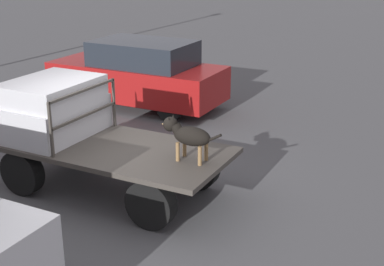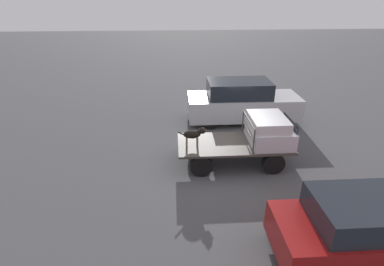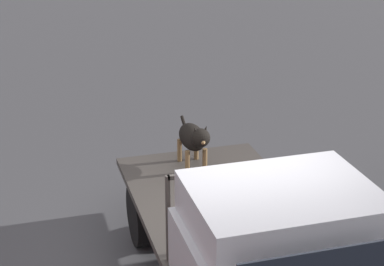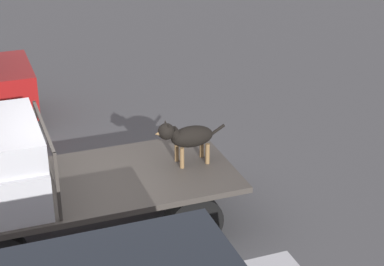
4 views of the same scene
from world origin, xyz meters
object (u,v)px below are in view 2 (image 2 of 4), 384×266
(parked_pickup_far, at_px, (242,102))
(flatbed_truck, at_px, (234,148))
(parked_sedan, at_px, (370,230))
(dog, at_px, (194,134))

(parked_pickup_far, bearing_deg, flatbed_truck, -100.31)
(flatbed_truck, relative_size, parked_pickup_far, 0.77)
(flatbed_truck, distance_m, parked_sedan, 5.01)
(flatbed_truck, distance_m, dog, 1.57)
(flatbed_truck, height_order, parked_pickup_far, parked_pickup_far)
(dog, distance_m, parked_pickup_far, 4.63)
(dog, bearing_deg, parked_pickup_far, 68.11)
(flatbed_truck, xyz_separation_m, parked_sedan, (2.27, -4.46, 0.25))
(flatbed_truck, bearing_deg, parked_sedan, -63.00)
(flatbed_truck, relative_size, parked_sedan, 0.91)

